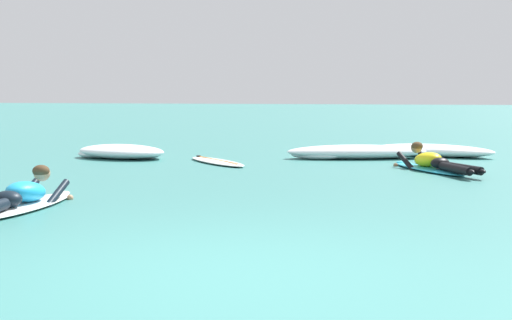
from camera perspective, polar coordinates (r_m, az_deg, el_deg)
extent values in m
plane|color=#387A75|center=(15.31, 7.00, 0.31)|extent=(120.00, 120.00, 0.00)
ellipsoid|color=white|center=(8.92, -18.59, -3.59)|extent=(0.59, 2.08, 0.07)
ellipsoid|color=white|center=(9.77, -15.68, -2.65)|extent=(0.21, 0.20, 0.06)
ellipsoid|color=#1E9EDB|center=(8.94, -18.46, -2.50)|extent=(0.41, 0.69, 0.35)
ellipsoid|color=black|center=(8.60, -19.79, -3.05)|extent=(0.34, 0.28, 0.20)
cylinder|color=black|center=(9.38, -18.45, -2.61)|extent=(0.10, 0.58, 0.34)
sphere|color=tan|center=(9.72, -17.31, -2.89)|extent=(0.09, 0.09, 0.09)
cylinder|color=black|center=(9.15, -16.12, -2.74)|extent=(0.10, 0.58, 0.34)
sphere|color=tan|center=(9.48, -15.09, -3.04)|extent=(0.09, 0.09, 0.09)
sphere|color=tan|center=(9.26, -17.25, -1.04)|extent=(0.21, 0.21, 0.21)
ellipsoid|color=#47331E|center=(9.24, -17.31, -0.87)|extent=(0.22, 0.20, 0.16)
ellipsoid|color=#2DB2D1|center=(12.83, 14.10, -0.70)|extent=(1.52, 2.13, 0.07)
ellipsoid|color=#2DB2D1|center=(13.71, 11.89, -0.21)|extent=(0.26, 0.27, 0.06)
ellipsoid|color=yellow|center=(12.86, 14.00, 0.05)|extent=(0.69, 0.80, 0.35)
ellipsoid|color=black|center=(12.52, 14.95, -0.26)|extent=(0.43, 0.41, 0.20)
cylinder|color=black|center=(11.98, 16.13, -0.69)|extent=(0.52, 0.86, 0.14)
ellipsoid|color=black|center=(11.60, 17.24, -0.93)|extent=(0.20, 0.24, 0.08)
cylinder|color=black|center=(12.07, 16.77, -0.67)|extent=(0.60, 0.82, 0.14)
ellipsoid|color=black|center=(11.72, 18.08, -0.89)|extent=(0.20, 0.24, 0.08)
cylinder|color=black|center=(13.09, 12.30, -0.17)|extent=(0.38, 0.58, 0.35)
sphere|color=#8C6647|center=(13.44, 11.45, -0.42)|extent=(0.09, 0.09, 0.09)
cylinder|color=black|center=(13.29, 13.99, -0.12)|extent=(0.38, 0.58, 0.35)
sphere|color=#8C6647|center=(13.62, 13.16, -0.38)|extent=(0.09, 0.09, 0.09)
sphere|color=#8C6647|center=(13.19, 13.10, 1.01)|extent=(0.21, 0.21, 0.21)
ellipsoid|color=#47331E|center=(13.17, 13.15, 1.13)|extent=(0.29, 0.28, 0.16)
ellipsoid|color=white|center=(13.75, -3.24, -0.12)|extent=(1.78, 1.90, 0.07)
cube|color=orange|center=(13.75, -3.24, 0.03)|extent=(1.21, 1.35, 0.01)
cone|color=black|center=(14.54, -4.76, 0.07)|extent=(0.14, 0.14, 0.16)
ellipsoid|color=white|center=(15.65, 14.34, 0.79)|extent=(2.82, 1.64, 0.27)
ellipsoid|color=white|center=(15.61, 16.83, 0.56)|extent=(1.02, 0.57, 0.19)
ellipsoid|color=white|center=(15.82, 11.44, 0.68)|extent=(1.04, 0.65, 0.15)
ellipsoid|color=white|center=(14.98, -11.07, 0.70)|extent=(2.24, 1.56, 0.30)
ellipsoid|color=white|center=(14.82, -9.09, 0.51)|extent=(0.83, 0.69, 0.21)
ellipsoid|color=white|center=(15.26, -13.16, 0.50)|extent=(0.74, 0.58, 0.16)
ellipsoid|color=white|center=(14.80, 8.33, 0.68)|extent=(3.10, 1.60, 0.30)
ellipsoid|color=white|center=(15.09, 11.02, 0.56)|extent=(1.13, 0.62, 0.21)
ellipsoid|color=white|center=(14.58, 4.94, 0.38)|extent=(1.12, 0.59, 0.16)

